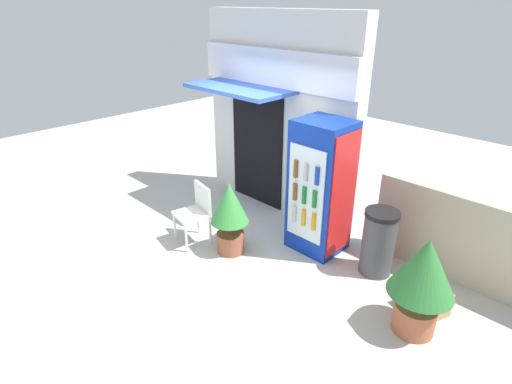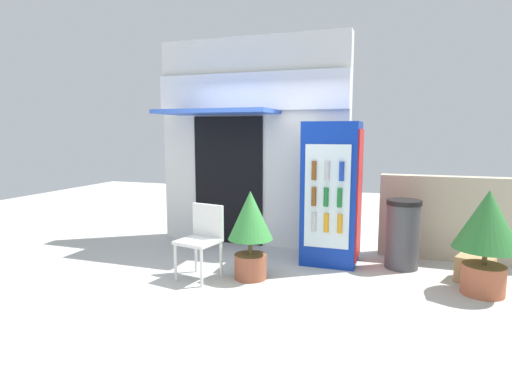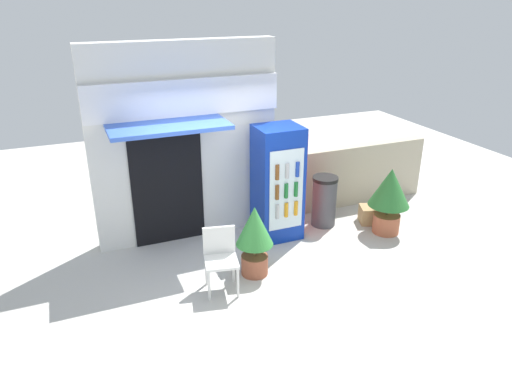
# 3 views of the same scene
# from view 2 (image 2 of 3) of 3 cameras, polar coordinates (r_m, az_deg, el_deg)

# --- Properties ---
(ground) EXTENTS (16.00, 16.00, 0.00)m
(ground) POSITION_cam_2_polar(r_m,az_deg,el_deg) (5.22, -2.35, -11.59)
(ground) COLOR beige
(storefront_building) EXTENTS (2.97, 1.11, 3.16)m
(storefront_building) POSITION_cam_2_polar(r_m,az_deg,el_deg) (6.60, -0.69, 6.90)
(storefront_building) COLOR silver
(storefront_building) RESTS_ON ground
(drink_cooler) EXTENTS (0.73, 0.69, 1.89)m
(drink_cooler) POSITION_cam_2_polar(r_m,az_deg,el_deg) (5.73, 10.15, -0.19)
(drink_cooler) COLOR #0C2D9E
(drink_cooler) RESTS_ON ground
(plastic_chair) EXTENTS (0.52, 0.52, 0.88)m
(plastic_chair) POSITION_cam_2_polar(r_m,az_deg,el_deg) (5.17, -7.23, -5.79)
(plastic_chair) COLOR silver
(plastic_chair) RESTS_ON ground
(potted_plant_near_shop) EXTENTS (0.54, 0.54, 1.07)m
(potted_plant_near_shop) POSITION_cam_2_polar(r_m,az_deg,el_deg) (5.06, -0.76, -4.62)
(potted_plant_near_shop) COLOR #995138
(potted_plant_near_shop) RESTS_ON ground
(potted_plant_curbside) EXTENTS (0.69, 0.69, 1.15)m
(potted_plant_curbside) POSITION_cam_2_polar(r_m,az_deg,el_deg) (5.18, 28.63, -4.57)
(potted_plant_curbside) COLOR #AD5B3D
(potted_plant_curbside) RESTS_ON ground
(trash_bin) EXTENTS (0.44, 0.44, 0.90)m
(trash_bin) POSITION_cam_2_polar(r_m,az_deg,el_deg) (5.81, 19.12, -5.36)
(trash_bin) COLOR #47474C
(trash_bin) RESTS_ON ground
(stone_boundary_wall) EXTENTS (2.80, 0.24, 1.16)m
(stone_boundary_wall) POSITION_cam_2_polar(r_m,az_deg,el_deg) (6.48, 28.77, -3.39)
(stone_boundary_wall) COLOR #B7AD93
(stone_boundary_wall) RESTS_ON ground
(cardboard_box) EXTENTS (0.48, 0.46, 0.30)m
(cardboard_box) POSITION_cam_2_polar(r_m,az_deg,el_deg) (5.70, 27.39, -9.20)
(cardboard_box) COLOR tan
(cardboard_box) RESTS_ON ground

